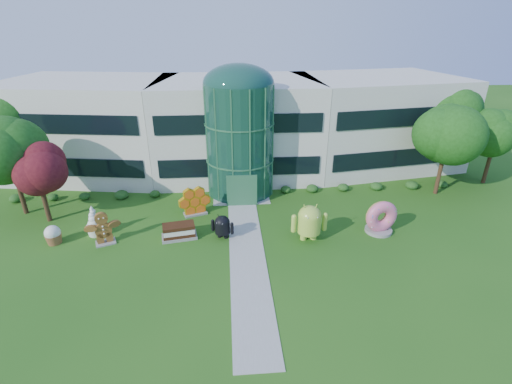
{
  "coord_description": "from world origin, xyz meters",
  "views": [
    {
      "loc": [
        -1.1,
        -19.72,
        14.57
      ],
      "look_at": [
        0.97,
        6.0,
        2.6
      ],
      "focal_mm": 26.0,
      "sensor_mm": 36.0,
      "label": 1
    }
  ],
  "objects_px": {
    "donut": "(381,216)",
    "gingerbread": "(103,228)",
    "android_green": "(309,220)",
    "android_black": "(222,225)"
  },
  "relations": [
    {
      "from": "donut",
      "to": "android_black",
      "type": "bearing_deg",
      "value": 170.04
    },
    {
      "from": "donut",
      "to": "gingerbread",
      "type": "relative_size",
      "value": 0.96
    },
    {
      "from": "donut",
      "to": "gingerbread",
      "type": "distance_m",
      "value": 20.19
    },
    {
      "from": "android_green",
      "to": "gingerbread",
      "type": "relative_size",
      "value": 1.15
    },
    {
      "from": "android_green",
      "to": "gingerbread",
      "type": "bearing_deg",
      "value": 175.69
    },
    {
      "from": "android_black",
      "to": "gingerbread",
      "type": "distance_m",
      "value": 8.41
    },
    {
      "from": "android_black",
      "to": "donut",
      "type": "relative_size",
      "value": 0.79
    },
    {
      "from": "gingerbread",
      "to": "android_green",
      "type": "bearing_deg",
      "value": -22.92
    },
    {
      "from": "android_green",
      "to": "donut",
      "type": "height_order",
      "value": "android_green"
    },
    {
      "from": "android_green",
      "to": "donut",
      "type": "xyz_separation_m",
      "value": [
        5.52,
        0.6,
        -0.26
      ]
    }
  ]
}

